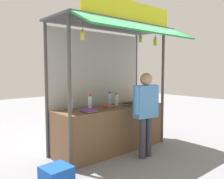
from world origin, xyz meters
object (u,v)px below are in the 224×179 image
(magazine_stack_center, at_px, (88,111))
(banana_bunch_leftmost, at_px, (83,35))
(banana_bunch_rightmost, at_px, (140,39))
(water_bottle_front_right, at_px, (71,105))
(water_bottle_right, at_px, (90,102))
(water_bottle_rear_center, at_px, (110,99))
(plastic_crate, at_px, (56,176))
(magazine_stack_mid_left, at_px, (131,104))
(banana_bunch_inner_right, at_px, (155,42))
(magazine_stack_mid_right, at_px, (108,107))
(water_bottle_left, at_px, (116,99))
(vendor_person, at_px, (146,107))

(magazine_stack_center, bearing_deg, banana_bunch_leftmost, -135.63)
(magazine_stack_center, relative_size, banana_bunch_rightmost, 1.25)
(water_bottle_front_right, bearing_deg, magazine_stack_center, -64.88)
(water_bottle_right, relative_size, banana_bunch_rightmost, 1.19)
(water_bottle_right, distance_m, banana_bunch_leftmost, 1.39)
(water_bottle_rear_center, xyz_separation_m, plastic_crate, (-1.71, -0.84, -0.89))
(magazine_stack_mid_left, xyz_separation_m, banana_bunch_inner_right, (0.39, -0.29, 1.28))
(water_bottle_rear_center, height_order, magazine_stack_mid_right, water_bottle_rear_center)
(magazine_stack_mid_right, xyz_separation_m, plastic_crate, (-1.38, -0.51, -0.79))
(magazine_stack_center, xyz_separation_m, banana_bunch_leftmost, (-0.30, -0.30, 1.25))
(plastic_crate, bearing_deg, magazine_stack_center, 27.15)
(magazine_stack_mid_right, bearing_deg, banana_bunch_rightmost, -34.34)
(banana_bunch_inner_right, bearing_deg, plastic_crate, -176.30)
(banana_bunch_inner_right, xyz_separation_m, plastic_crate, (-2.34, -0.15, -2.06))
(water_bottle_front_right, xyz_separation_m, banana_bunch_inner_right, (1.62, -0.62, 1.20))
(magazine_stack_mid_left, relative_size, banana_bunch_inner_right, 1.23)
(water_bottle_right, height_order, water_bottle_front_right, water_bottle_right)
(magazine_stack_mid_left, distance_m, plastic_crate, 2.15)
(banana_bunch_leftmost, bearing_deg, water_bottle_front_right, 76.15)
(water_bottle_rear_center, bearing_deg, water_bottle_left, -64.77)
(magazine_stack_mid_right, xyz_separation_m, banana_bunch_leftmost, (-0.81, -0.36, 1.24))
(banana_bunch_leftmost, bearing_deg, vendor_person, -12.42)
(banana_bunch_leftmost, bearing_deg, banana_bunch_rightmost, 0.07)
(banana_bunch_inner_right, bearing_deg, water_bottle_left, 135.97)
(water_bottle_rear_center, distance_m, banana_bunch_inner_right, 1.50)
(water_bottle_right, relative_size, magazine_stack_center, 0.96)
(banana_bunch_rightmost, distance_m, banana_bunch_inner_right, 0.45)
(water_bottle_left, distance_m, plastic_crate, 2.10)
(magazine_stack_center, bearing_deg, water_bottle_right, 48.94)
(water_bottle_rear_center, bearing_deg, magazine_stack_mid_left, -58.88)
(banana_bunch_rightmost, bearing_deg, magazine_stack_mid_left, 80.07)
(banana_bunch_rightmost, bearing_deg, water_bottle_right, 144.43)
(water_bottle_front_right, height_order, banana_bunch_leftmost, banana_bunch_leftmost)
(water_bottle_left, height_order, banana_bunch_inner_right, banana_bunch_inner_right)
(water_bottle_left, bearing_deg, vendor_person, -90.35)
(magazine_stack_center, xyz_separation_m, vendor_person, (0.90, -0.56, 0.04))
(magazine_stack_mid_right, relative_size, vendor_person, 0.19)
(water_bottle_right, xyz_separation_m, banana_bunch_rightmost, (0.79, -0.57, 1.21))
(water_bottle_right, xyz_separation_m, water_bottle_rear_center, (0.60, 0.12, 0.00))
(water_bottle_front_right, relative_size, magazine_stack_mid_right, 0.79)
(water_bottle_left, bearing_deg, water_bottle_rear_center, 115.23)
(magazine_stack_mid_right, bearing_deg, banana_bunch_inner_right, -20.30)
(water_bottle_left, height_order, banana_bunch_leftmost, banana_bunch_leftmost)
(water_bottle_left, height_order, banana_bunch_rightmost, banana_bunch_rightmost)
(magazine_stack_mid_right, distance_m, plastic_crate, 1.67)
(magazine_stack_center, relative_size, banana_bunch_inner_right, 1.08)
(magazine_stack_center, xyz_separation_m, banana_bunch_rightmost, (1.03, -0.29, 1.31))
(water_bottle_left, distance_m, magazine_stack_mid_right, 0.45)
(water_bottle_rear_center, distance_m, magazine_stack_mid_right, 0.48)
(water_bottle_front_right, bearing_deg, water_bottle_right, -7.33)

